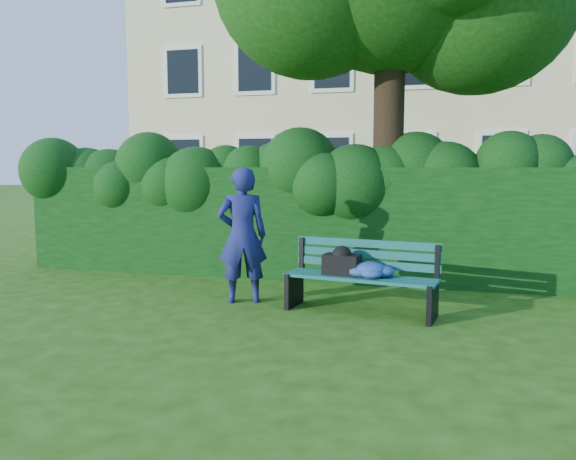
# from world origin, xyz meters

# --- Properties ---
(ground) EXTENTS (80.00, 80.00, 0.00)m
(ground) POSITION_xyz_m (0.00, 0.00, 0.00)
(ground) COLOR #23480C
(ground) RESTS_ON ground
(apartment_building) EXTENTS (16.00, 8.08, 12.00)m
(apartment_building) POSITION_xyz_m (-0.00, 13.99, 6.00)
(apartment_building) COLOR beige
(apartment_building) RESTS_ON ground
(hedge) EXTENTS (10.00, 1.00, 1.80)m
(hedge) POSITION_xyz_m (0.00, 2.20, 0.90)
(hedge) COLOR black
(hedge) RESTS_ON ground
(park_bench) EXTENTS (1.94, 0.84, 0.89)m
(park_bench) POSITION_xyz_m (1.06, 0.10, 0.50)
(park_bench) COLOR #0F4C4E
(park_bench) RESTS_ON ground
(man_reading) EXTENTS (0.77, 0.66, 1.80)m
(man_reading) POSITION_xyz_m (-0.53, 0.23, 0.90)
(man_reading) COLOR navy
(man_reading) RESTS_ON ground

